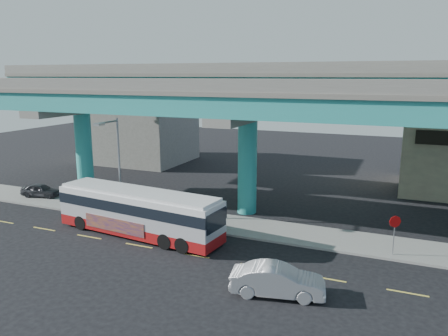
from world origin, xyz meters
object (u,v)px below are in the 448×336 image
at_px(parked_car, 41,190).
at_px(stop_sign, 395,227).
at_px(transit_bus, 138,211).
at_px(street_lamp, 114,154).
at_px(sedan, 278,280).

bearing_deg(parked_car, stop_sign, -105.25).
xyz_separation_m(transit_bus, street_lamp, (-3.35, 2.08, 3.32)).
xyz_separation_m(parked_car, street_lamp, (9.87, -2.24, 4.31)).
distance_m(transit_bus, parked_car, 13.95).
bearing_deg(parked_car, street_lamp, -115.09).
height_order(transit_bus, parked_car, transit_bus).
bearing_deg(sedan, street_lamp, 54.11).
distance_m(sedan, stop_sign, 8.91).
xyz_separation_m(parked_car, stop_sign, (29.39, -1.50, 1.17)).
relative_size(parked_car, stop_sign, 1.49).
relative_size(transit_bus, stop_sign, 5.09).
xyz_separation_m(sedan, street_lamp, (-14.41, 6.48, 4.28)).
bearing_deg(street_lamp, sedan, -24.19).
height_order(transit_bus, stop_sign, transit_bus).
bearing_deg(sedan, transit_bus, 56.64).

